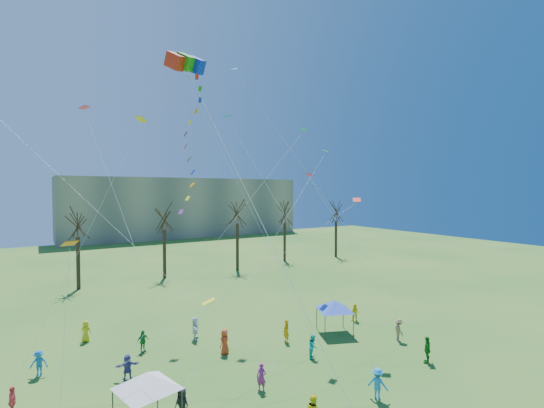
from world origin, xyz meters
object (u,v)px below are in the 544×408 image
canopy_tent_white (147,381)px  canopy_tent_blue (335,305)px  distant_building (185,207)px  big_box_kite (197,145)px

canopy_tent_white → canopy_tent_blue: 16.94m
distant_building → canopy_tent_white: (-28.86, -77.67, -5.12)m
canopy_tent_white → canopy_tent_blue: size_ratio=1.08×
distant_building → canopy_tent_white: 83.02m
distant_building → canopy_tent_white: bearing=-110.4°
distant_building → canopy_tent_blue: 74.36m
distant_building → canopy_tent_blue: size_ratio=17.81×
distant_building → big_box_kite: size_ratio=2.89×
big_box_kite → distant_building: bearing=71.4°
big_box_kite → canopy_tent_blue: 18.06m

